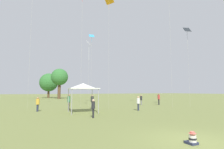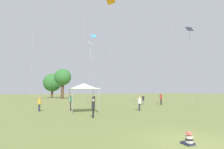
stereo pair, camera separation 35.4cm
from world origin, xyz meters
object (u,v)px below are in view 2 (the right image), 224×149
person_standing_5 (143,99)px  kite_2 (110,2)px  person_standing_3 (139,102)px  canopy_tent (84,86)px  kite_5 (91,46)px  kite_1 (189,31)px  person_standing_2 (93,107)px  person_standing_6 (161,98)px  person_standing_1 (70,100)px  person_standing_4 (94,100)px  distant_tree_0 (63,77)px  person_standing_0 (39,103)px  kite_7 (94,38)px  distant_tree_1 (52,83)px  seated_toddler (189,139)px

person_standing_5 → kite_2: size_ratio=0.11×
person_standing_3 → person_standing_5: 8.37m
canopy_tent → kite_5: 8.72m
person_standing_5 → kite_1: (3.99, -6.10, 9.87)m
person_standing_2 → person_standing_6: bearing=-129.0°
person_standing_6 → kite_5: size_ratio=0.20×
person_standing_1 → person_standing_4: (3.00, 0.26, -0.06)m
canopy_tent → distant_tree_0: 36.38m
person_standing_6 → person_standing_4: bearing=-138.1°
person_standing_4 → person_standing_2: bearing=157.9°
person_standing_0 → person_standing_5: person_standing_5 is taller
person_standing_6 → canopy_tent: canopy_tent is taller
person_standing_6 → kite_7: bearing=178.5°
person_standing_2 → kite_1: 18.88m
kite_2 → person_standing_6: bearing=-61.3°
kite_1 → person_standing_3: bearing=-113.6°
person_standing_2 → distant_tree_1: 49.57m
person_standing_1 → kite_5: bearing=95.9°
canopy_tent → kite_2: bearing=34.2°
person_standing_0 → kite_5: bearing=-132.1°
person_standing_1 → kite_5: kite_5 is taller
person_standing_0 → distant_tree_1: size_ratio=0.19×
person_standing_1 → kite_1: bearing=45.5°
kite_2 → distant_tree_1: (-2.84, 42.71, -9.09)m
canopy_tent → person_standing_6: bearing=19.2°
person_standing_0 → kite_7: (9.09, 8.52, 10.92)m
canopy_tent → distant_tree_0: bearing=84.6°
person_standing_3 → kite_1: size_ratio=0.14×
person_standing_1 → canopy_tent: 3.67m
canopy_tent → kite_2: 12.73m
seated_toddler → kite_2: bearing=80.7°
person_standing_3 → distant_tree_0: (-2.95, 36.74, 5.40)m
canopy_tent → kite_5: size_ratio=0.33×
person_standing_3 → distant_tree_1: (-4.90, 46.36, 4.28)m
person_standing_4 → person_standing_6: (12.09, 1.50, 0.04)m
kite_7 → kite_1: bearing=2.7°
distant_tree_0 → person_standing_0: bearing=-103.0°
kite_5 → person_standing_2: bearing=-116.0°
person_standing_2 → kite_2: bearing=-104.0°
person_standing_5 → kite_1: size_ratio=0.14×
person_standing_3 → canopy_tent: (-6.37, 0.71, 1.75)m
person_standing_2 → distant_tree_0: size_ratio=0.17×
person_standing_3 → canopy_tent: size_ratio=0.52×
kite_5 → person_standing_1: bearing=-151.7°
seated_toddler → kite_5: (1.46, 18.16, 8.52)m
person_standing_1 → distant_tree_1: distant_tree_1 is taller
person_standing_2 → person_standing_5: bearing=-120.4°
kite_2 → distant_tree_0: 34.05m
canopy_tent → distant_tree_1: distant_tree_1 is taller
person_standing_4 → kite_5: size_ratio=0.19×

